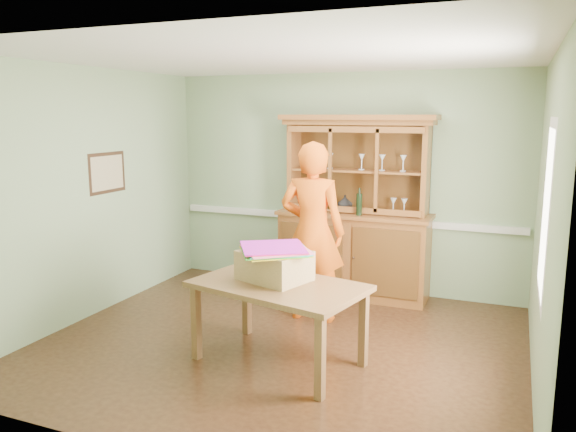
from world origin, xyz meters
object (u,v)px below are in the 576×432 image
at_px(person, 312,232).
at_px(dining_table, 278,293).
at_px(china_hutch, 355,233).
at_px(cardboard_box, 275,265).

bearing_deg(person, dining_table, 90.90).
xyz_separation_m(china_hutch, cardboard_box, (-0.17, -2.05, 0.10)).
relative_size(dining_table, cardboard_box, 2.86).
bearing_deg(china_hutch, dining_table, -92.60).
relative_size(cardboard_box, person, 0.30).
xyz_separation_m(china_hutch, dining_table, (-0.10, -2.14, -0.12)).
relative_size(china_hutch, dining_table, 1.35).
height_order(cardboard_box, person, person).
height_order(china_hutch, person, china_hutch).
height_order(china_hutch, cardboard_box, china_hutch).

